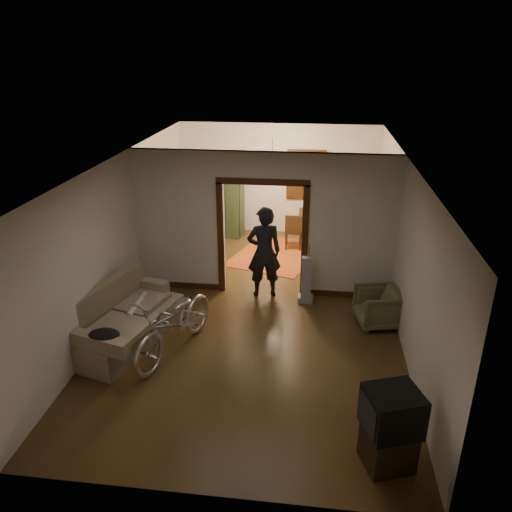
% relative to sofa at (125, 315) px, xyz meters
% --- Properties ---
extents(floor, '(5.00, 8.50, 0.01)m').
position_rel_sofa_xyz_m(floor, '(2.03, 1.36, -0.49)').
color(floor, '#342310').
rests_on(floor, ground).
extents(ceiling, '(5.00, 8.50, 0.01)m').
position_rel_sofa_xyz_m(ceiling, '(2.03, 1.36, 2.31)').
color(ceiling, white).
rests_on(ceiling, floor).
extents(wall_back, '(5.00, 0.02, 2.80)m').
position_rel_sofa_xyz_m(wall_back, '(2.03, 5.61, 0.91)').
color(wall_back, beige).
rests_on(wall_back, floor).
extents(wall_left, '(0.02, 8.50, 2.80)m').
position_rel_sofa_xyz_m(wall_left, '(-0.47, 1.36, 0.91)').
color(wall_left, beige).
rests_on(wall_left, floor).
extents(wall_right, '(0.02, 8.50, 2.80)m').
position_rel_sofa_xyz_m(wall_right, '(4.53, 1.36, 0.91)').
color(wall_right, beige).
rests_on(wall_right, floor).
extents(partition_wall, '(5.00, 0.14, 2.80)m').
position_rel_sofa_xyz_m(partition_wall, '(2.03, 2.11, 0.91)').
color(partition_wall, beige).
rests_on(partition_wall, floor).
extents(door_casing, '(1.74, 0.20, 2.32)m').
position_rel_sofa_xyz_m(door_casing, '(2.03, 2.11, 0.61)').
color(door_casing, '#341A0B').
rests_on(door_casing, floor).
extents(far_window, '(0.98, 0.06, 1.28)m').
position_rel_sofa_xyz_m(far_window, '(2.73, 5.57, 1.06)').
color(far_window, black).
rests_on(far_window, wall_back).
extents(chandelier, '(0.24, 0.24, 0.24)m').
position_rel_sofa_xyz_m(chandelier, '(2.03, 3.86, 1.86)').
color(chandelier, '#FFE0A5').
rests_on(chandelier, ceiling).
extents(light_switch, '(0.08, 0.01, 0.12)m').
position_rel_sofa_xyz_m(light_switch, '(3.08, 2.03, 0.76)').
color(light_switch, silver).
rests_on(light_switch, partition_wall).
extents(sofa, '(1.51, 2.33, 0.99)m').
position_rel_sofa_xyz_m(sofa, '(0.00, 0.00, 0.00)').
color(sofa, '#746B4D').
rests_on(sofa, floor).
extents(rolled_paper, '(0.10, 0.77, 0.10)m').
position_rel_sofa_xyz_m(rolled_paper, '(0.10, 0.30, 0.04)').
color(rolled_paper, beige).
rests_on(rolled_paper, sofa).
extents(jacket, '(0.46, 0.35, 0.13)m').
position_rel_sofa_xyz_m(jacket, '(0.05, -0.91, 0.19)').
color(jacket, black).
rests_on(jacket, sofa).
extents(bicycle, '(1.30, 2.15, 1.07)m').
position_rel_sofa_xyz_m(bicycle, '(0.91, -0.22, 0.04)').
color(bicycle, silver).
rests_on(bicycle, floor).
extents(armchair, '(0.88, 0.86, 0.67)m').
position_rel_sofa_xyz_m(armchair, '(4.18, 1.07, -0.16)').
color(armchair, brown).
rests_on(armchair, floor).
extents(tv_stand, '(0.67, 0.64, 0.49)m').
position_rel_sofa_xyz_m(tv_stand, '(3.99, -2.18, -0.25)').
color(tv_stand, black).
rests_on(tv_stand, floor).
extents(crt_tv, '(0.74, 0.70, 0.51)m').
position_rel_sofa_xyz_m(crt_tv, '(3.99, -2.18, 0.28)').
color(crt_tv, black).
rests_on(crt_tv, tv_stand).
extents(vacuum, '(0.31, 0.27, 0.93)m').
position_rel_sofa_xyz_m(vacuum, '(2.90, 1.76, -0.03)').
color(vacuum, gray).
rests_on(vacuum, floor).
extents(person, '(0.75, 0.60, 1.82)m').
position_rel_sofa_xyz_m(person, '(2.08, 1.94, 0.41)').
color(person, black).
rests_on(person, floor).
extents(oriental_rug, '(2.28, 2.64, 0.02)m').
position_rel_sofa_xyz_m(oriental_rug, '(2.14, 4.01, -0.48)').
color(oriental_rug, maroon).
rests_on(oriental_rug, floor).
extents(locker, '(0.94, 0.64, 1.72)m').
position_rel_sofa_xyz_m(locker, '(0.74, 5.14, 0.37)').
color(locker, '#22331E').
rests_on(locker, floor).
extents(globe, '(0.26, 0.26, 0.26)m').
position_rel_sofa_xyz_m(globe, '(0.74, 5.14, 1.45)').
color(globe, '#1E5972').
rests_on(globe, locker).
extents(desk, '(1.19, 0.84, 0.80)m').
position_rel_sofa_xyz_m(desk, '(3.16, 4.87, -0.09)').
color(desk, black).
rests_on(desk, floor).
extents(desk_chair, '(0.42, 0.42, 0.89)m').
position_rel_sofa_xyz_m(desk_chair, '(2.52, 4.47, -0.05)').
color(desk_chair, black).
rests_on(desk_chair, floor).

